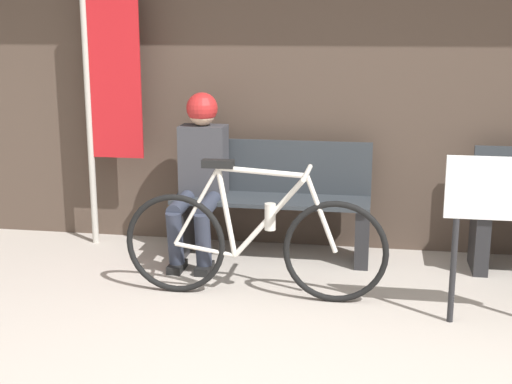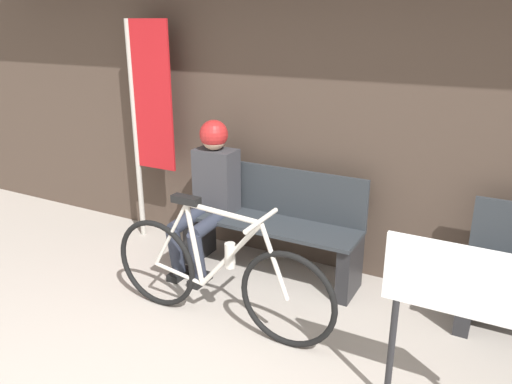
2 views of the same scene
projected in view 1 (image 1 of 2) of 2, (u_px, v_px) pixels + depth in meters
storefront_wall at (310, 30)px, 5.32m from camera, size 12.00×0.56×3.20m
park_bench_near at (272, 205)px, 5.30m from camera, size 1.45×0.42×0.86m
bicycle at (254, 242)px, 4.50m from camera, size 1.69×0.40×0.89m
person_seated at (200, 165)px, 5.20m from camera, size 0.34×0.66×1.23m
banner_pole at (107, 89)px, 5.41m from camera, size 0.45×0.05×1.99m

